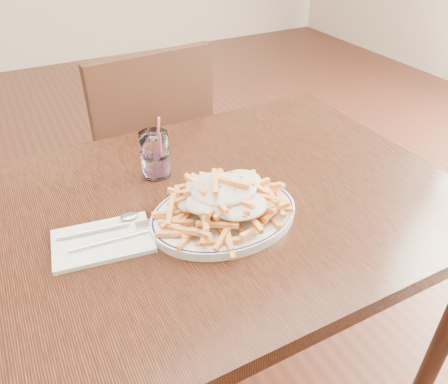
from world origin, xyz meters
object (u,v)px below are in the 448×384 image
chair_far (148,152)px  fries_plate (224,215)px  water_glass (155,157)px  loaded_fries (224,195)px  table (199,230)px

chair_far → fries_plate: bearing=-95.1°
fries_plate → water_glass: (-0.06, 0.23, 0.04)m
water_glass → fries_plate: bearing=-74.8°
loaded_fries → water_glass: bearing=105.2°
chair_far → loaded_fries: (-0.07, -0.74, 0.29)m
chair_far → water_glass: size_ratio=6.03×
chair_far → water_glass: bearing=-104.5°
chair_far → loaded_fries: size_ratio=3.33×
chair_far → water_glass: (-0.13, -0.50, 0.28)m
loaded_fries → water_glass: size_ratio=1.81×
table → fries_plate: (0.02, -0.08, 0.09)m
water_glass → table: bearing=-76.1°
table → water_glass: water_glass is taller
table → loaded_fries: bearing=-72.2°
table → fries_plate: size_ratio=3.05×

